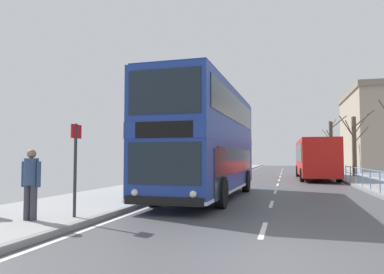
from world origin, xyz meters
The scene contains 7 objects.
ground centered at (-0.72, 0.00, 0.04)m, with size 15.80×140.00×0.20m.
double_decker_bus_main centered at (-2.65, 8.72, 2.34)m, with size 2.88×10.30×4.48m.
background_bus_far_lane centered at (2.72, 23.71, 1.64)m, with size 2.75×10.84×2.99m.
pedestrian_companion centered at (-5.53, 1.66, 1.12)m, with size 0.54×0.34×1.73m.
bus_stop_sign_near centered at (-4.76, 2.36, 1.64)m, with size 0.08×0.44×2.41m.
bare_tree_far_01 centered at (6.01, 26.31, 2.76)m, with size 2.60×2.30×5.40m.
bare_tree_far_02 centered at (5.75, 39.89, 3.21)m, with size 2.71×2.60×6.41m.
Camera 1 is at (0.54, -5.98, 1.67)m, focal length 33.92 mm.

